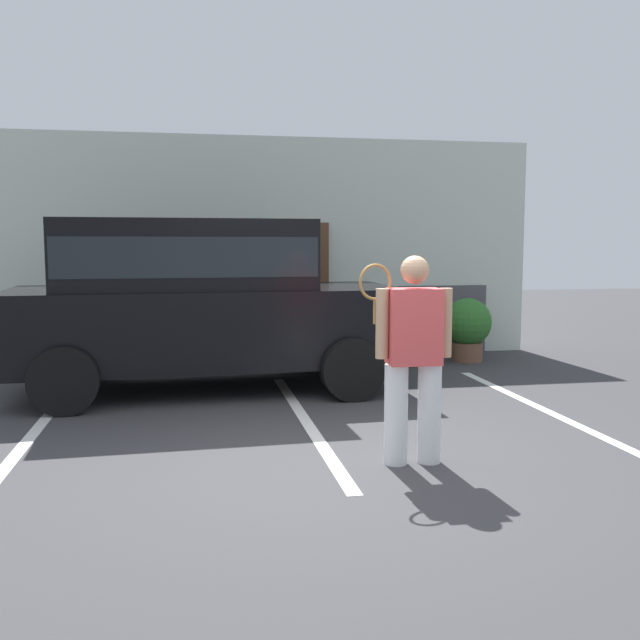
{
  "coord_description": "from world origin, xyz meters",
  "views": [
    {
      "loc": [
        -1.19,
        -5.42,
        1.78
      ],
      "look_at": [
        0.03,
        1.2,
        1.05
      ],
      "focal_mm": 39.81,
      "sensor_mm": 36.0,
      "label": 1
    }
  ],
  "objects_px": {
    "parked_suv": "(198,296)",
    "potted_plant_by_porch": "(404,331)",
    "potted_plant_secondary": "(467,326)",
    "tennis_player_man": "(413,356)"
  },
  "relations": [
    {
      "from": "potted_plant_secondary",
      "to": "parked_suv",
      "type": "bearing_deg",
      "value": -160.12
    },
    {
      "from": "parked_suv",
      "to": "tennis_player_man",
      "type": "distance_m",
      "value": 3.64
    },
    {
      "from": "potted_plant_by_porch",
      "to": "potted_plant_secondary",
      "type": "bearing_deg",
      "value": 6.27
    },
    {
      "from": "parked_suv",
      "to": "tennis_player_man",
      "type": "xyz_separation_m",
      "value": [
        1.65,
        -3.23,
        -0.26
      ]
    },
    {
      "from": "parked_suv",
      "to": "potted_plant_by_porch",
      "type": "height_order",
      "value": "parked_suv"
    },
    {
      "from": "parked_suv",
      "to": "potted_plant_by_porch",
      "type": "relative_size",
      "value": 5.2
    },
    {
      "from": "potted_plant_secondary",
      "to": "potted_plant_by_porch",
      "type": "bearing_deg",
      "value": -173.73
    },
    {
      "from": "parked_suv",
      "to": "potted_plant_by_porch",
      "type": "xyz_separation_m",
      "value": [
        2.99,
        1.34,
        -0.65
      ]
    },
    {
      "from": "tennis_player_man",
      "to": "potted_plant_by_porch",
      "type": "relative_size",
      "value": 1.87
    },
    {
      "from": "tennis_player_man",
      "to": "potted_plant_by_porch",
      "type": "xyz_separation_m",
      "value": [
        1.34,
        4.58,
        -0.38
      ]
    }
  ]
}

